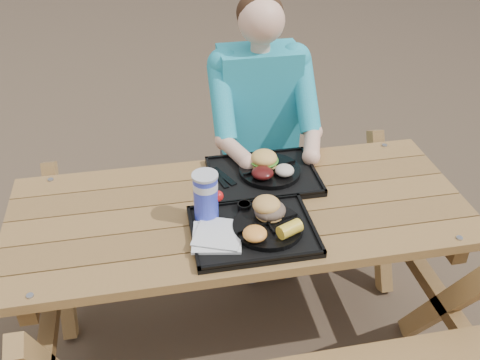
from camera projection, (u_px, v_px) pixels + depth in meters
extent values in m
plane|color=#999999|center=(240.00, 333.00, 2.52)|extent=(60.00, 60.00, 0.00)
cube|color=black|center=(253.00, 232.00, 1.96)|extent=(0.45, 0.35, 0.02)
cube|color=black|center=(263.00, 177.00, 2.26)|extent=(0.45, 0.35, 0.02)
cylinder|color=black|center=(268.00, 227.00, 1.95)|extent=(0.26, 0.26, 0.02)
cylinder|color=black|center=(270.00, 171.00, 2.26)|extent=(0.26, 0.26, 0.02)
cube|color=silver|center=(217.00, 236.00, 1.91)|extent=(0.20, 0.20, 0.02)
cylinder|color=#1C2CD6|center=(206.00, 197.00, 1.96)|extent=(0.09, 0.09, 0.18)
cylinder|color=#320506|center=(244.00, 207.00, 2.04)|extent=(0.05, 0.05, 0.03)
cylinder|color=yellow|center=(262.00, 204.00, 2.06)|extent=(0.05, 0.05, 0.03)
ellipsoid|color=#FFA843|center=(255.00, 234.00, 1.87)|extent=(0.09, 0.09, 0.04)
cube|color=black|center=(224.00, 176.00, 2.24)|extent=(0.09, 0.15, 0.01)
ellipsoid|color=#480E0E|center=(263.00, 173.00, 2.19)|extent=(0.09, 0.09, 0.04)
ellipsoid|color=beige|center=(285.00, 170.00, 2.20)|extent=(0.08, 0.08, 0.04)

